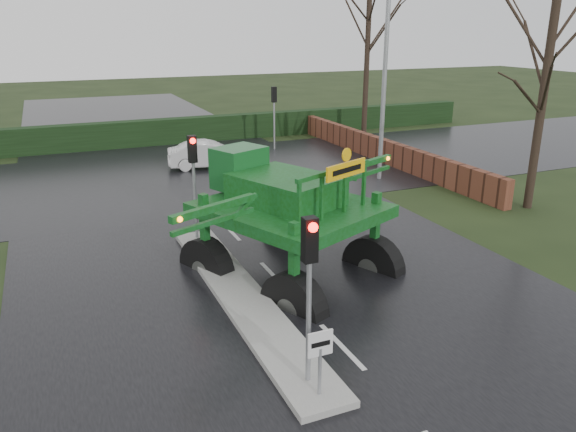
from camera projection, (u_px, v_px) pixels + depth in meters
name	position (u px, v px, depth m)	size (l,w,h in m)	color
ground	(342.00, 347.00, 12.40)	(140.00, 140.00, 0.00)	black
road_main	(214.00, 214.00, 21.09)	(14.00, 80.00, 0.02)	black
road_cross	(178.00, 177.00, 26.31)	(80.00, 12.00, 0.02)	black
median_island	(242.00, 297.00, 14.50)	(1.20, 10.00, 0.16)	gray
hedge_row	(147.00, 133.00, 33.02)	(44.00, 0.90, 1.50)	black
brick_wall	(371.00, 146.00, 30.06)	(0.40, 20.00, 1.20)	#592D1E
keep_left_sign	(320.00, 353.00, 10.27)	(0.50, 0.07, 1.35)	gray
traffic_signal_near	(310.00, 266.00, 10.21)	(0.26, 0.33, 3.52)	gray
traffic_signal_mid	(193.00, 165.00, 17.59)	(0.26, 0.33, 3.52)	gray
traffic_signal_far	(274.00, 104.00, 31.40)	(0.26, 0.33, 3.52)	gray
street_light_right	(380.00, 44.00, 23.98)	(3.85, 0.30, 10.00)	gray
tree_right_near	(547.00, 71.00, 20.26)	(5.60, 5.60, 9.64)	black
tree_right_far	(368.00, 30.00, 33.44)	(7.00, 7.00, 12.05)	black
crop_sprayer	(287.00, 221.00, 13.52)	(7.96, 6.50, 4.81)	black
white_sedan	(210.00, 168.00, 28.05)	(1.41, 4.04, 1.33)	silver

